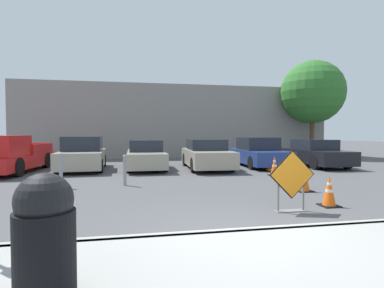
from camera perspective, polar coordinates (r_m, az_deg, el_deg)
name	(u,v)px	position (r m, az deg, el deg)	size (l,w,h in m)	color
ground_plane	(172,168)	(14.74, -3.92, -4.56)	(96.00, 96.00, 0.00)	#4C4C4F
sidewalk_strip	(286,271)	(3.98, 17.53, -22.12)	(31.00, 2.70, 0.14)	#999993
curb_lip	(245,234)	(5.13, 10.06, -16.44)	(31.00, 0.20, 0.14)	#999993
road_closed_sign	(292,180)	(6.81, 18.48, -6.48)	(1.04, 0.20, 1.33)	black
traffic_cone_nearest	(329,191)	(7.71, 24.68, -8.18)	(0.40, 0.40, 0.72)	black
traffic_cone_second	(304,178)	(9.37, 20.52, -6.02)	(0.46, 0.46, 0.82)	black
traffic_cone_third	(288,174)	(10.79, 17.88, -5.53)	(0.49, 0.49, 0.60)	black
traffic_cone_fourth	(275,166)	(12.41, 15.45, -4.05)	(0.43, 0.43, 0.80)	black
traffic_cone_fifth	(271,163)	(13.94, 14.75, -3.61)	(0.54, 0.54, 0.70)	black
pickup_truck	(8,156)	(14.87, -31.62, -2.01)	(2.25, 5.21, 1.61)	red
parked_car_nearest	(83,155)	(14.74, -20.10, -1.96)	(2.07, 4.20, 1.54)	#A39984
parked_car_second	(146,155)	(14.58, -8.83, -2.14)	(1.79, 4.65, 1.37)	#A39984
parked_car_third	(206,155)	(14.42, 2.77, -2.06)	(2.04, 4.63, 1.41)	#A39984
parked_car_fourth	(258,153)	(15.86, 12.46, -1.68)	(2.02, 4.50, 1.49)	navy
parked_car_fifth	(315,154)	(16.73, 22.34, -1.69)	(2.00, 4.55, 1.38)	black
trash_bin	(45,235)	(3.22, -26.23, -15.35)	(0.55, 0.55, 1.19)	black
bollard_nearest	(125,169)	(9.97, -12.69, -4.72)	(0.12, 0.12, 1.00)	gray
bollard_second	(61,169)	(10.22, -23.71, -4.42)	(0.12, 0.12, 1.09)	gray
building_facade_backdrop	(176,122)	(23.20, -3.07, 4.15)	(22.01, 5.00, 5.10)	gray
street_tree_behind_lot	(312,92)	(23.20, 21.97, 9.13)	(4.44, 4.44, 6.85)	#513823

